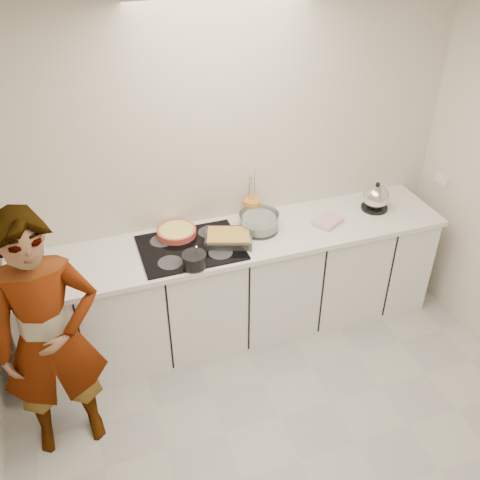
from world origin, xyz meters
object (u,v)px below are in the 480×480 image
object	(u,v)px
saucepan	(194,260)
baking_dish	(229,237)
tart_dish	(177,232)
utensil_crock	(252,209)
kettle	(376,198)
hob	(191,248)
cook	(50,340)
mixing_bowl	(259,222)

from	to	relation	value
saucepan	baking_dish	size ratio (longest dim) A/B	0.53
tart_dish	utensil_crock	bearing A→B (deg)	5.89
tart_dish	kettle	bearing A→B (deg)	-4.57
saucepan	tart_dish	bearing A→B (deg)	93.75
hob	cook	distance (m)	1.16
hob	kettle	distance (m)	1.53
saucepan	cook	distance (m)	1.04
utensil_crock	cook	xyz separation A→B (m)	(-1.56, -0.82, -0.13)
tart_dish	cook	world-z (taller)	cook
hob	kettle	world-z (taller)	kettle
hob	cook	bearing A→B (deg)	-150.28
hob	tart_dish	distance (m)	0.20
kettle	utensil_crock	distance (m)	0.99
tart_dish	baking_dish	size ratio (longest dim) A/B	0.92
saucepan	baking_dish	distance (m)	0.37
utensil_crock	kettle	bearing A→B (deg)	-11.08
saucepan	mixing_bowl	bearing A→B (deg)	27.19
tart_dish	mixing_bowl	bearing A→B (deg)	-10.56
hob	tart_dish	xyz separation A→B (m)	(-0.06, 0.18, 0.03)
tart_dish	baking_dish	distance (m)	0.39
saucepan	cook	xyz separation A→B (m)	(-0.97, -0.35, -0.11)
tart_dish	hob	bearing A→B (deg)	-72.68
hob	tart_dish	size ratio (longest dim) A/B	1.98
hob	mixing_bowl	world-z (taller)	mixing_bowl
saucepan	kettle	world-z (taller)	kettle
hob	utensil_crock	bearing A→B (deg)	24.02
mixing_bowl	kettle	distance (m)	0.98
kettle	cook	size ratio (longest dim) A/B	0.15
hob	tart_dish	world-z (taller)	tart_dish
tart_dish	saucepan	size ratio (longest dim) A/B	1.72
hob	saucepan	size ratio (longest dim) A/B	3.41
tart_dish	kettle	size ratio (longest dim) A/B	1.43
hob	saucepan	world-z (taller)	saucepan
baking_dish	cook	distance (m)	1.39
saucepan	utensil_crock	size ratio (longest dim) A/B	1.31
baking_dish	utensil_crock	world-z (taller)	utensil_crock
saucepan	kettle	bearing A→B (deg)	10.27
saucepan	mixing_bowl	size ratio (longest dim) A/B	0.60
saucepan	cook	size ratio (longest dim) A/B	0.12
mixing_bowl	utensil_crock	world-z (taller)	utensil_crock
hob	baking_dish	bearing A→B (deg)	-5.17
tart_dish	mixing_bowl	world-z (taller)	mixing_bowl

